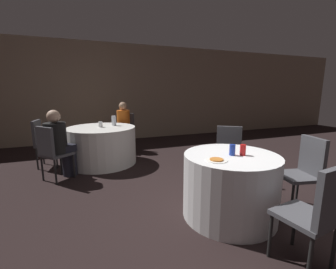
% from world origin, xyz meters
% --- Properties ---
extents(ground_plane, '(16.00, 16.00, 0.00)m').
position_xyz_m(ground_plane, '(0.00, 0.00, 0.00)').
color(ground_plane, black).
extents(wall_back, '(16.00, 0.06, 2.80)m').
position_xyz_m(wall_back, '(0.00, 4.91, 1.40)').
color(wall_back, gray).
rests_on(wall_back, ground_plane).
extents(table_near, '(1.08, 1.08, 0.74)m').
position_xyz_m(table_near, '(-0.06, 0.14, 0.37)').
color(table_near, white).
rests_on(table_near, ground_plane).
extents(table_far, '(1.35, 1.35, 0.74)m').
position_xyz_m(table_far, '(-1.29, 2.72, 0.37)').
color(table_far, white).
rests_on(table_far, ground_plane).
extents(chair_near_south, '(0.45, 0.45, 0.91)m').
position_xyz_m(chair_near_south, '(0.06, -0.80, 0.54)').
color(chair_near_south, '#47474C').
rests_on(chair_near_south, ground_plane).
extents(chair_near_northeast, '(0.56, 0.56, 0.91)m').
position_xyz_m(chair_near_northeast, '(0.47, 0.93, 0.54)').
color(chair_near_northeast, '#47474C').
rests_on(chair_near_northeast, ground_plane).
extents(chair_near_east, '(0.48, 0.47, 0.91)m').
position_xyz_m(chair_near_east, '(0.87, -0.05, 0.54)').
color(chair_near_east, '#47474C').
rests_on(chair_near_east, ground_plane).
extents(chair_far_west, '(0.46, 0.46, 0.91)m').
position_xyz_m(chair_far_west, '(-2.37, 2.90, 0.54)').
color(chair_far_west, '#47474C').
rests_on(chair_far_west, ground_plane).
extents(chair_far_northeast, '(0.56, 0.56, 0.91)m').
position_xyz_m(chair_far_northeast, '(-0.65, 3.60, 0.54)').
color(chair_far_northeast, '#47474C').
rests_on(chair_far_northeast, ground_plane).
extents(chair_far_southwest, '(0.56, 0.56, 0.91)m').
position_xyz_m(chair_far_southwest, '(-2.12, 2.02, 0.54)').
color(chair_far_southwest, '#47474C').
rests_on(chair_far_southwest, ground_plane).
extents(person_black_shirt, '(0.48, 0.47, 1.16)m').
position_xyz_m(person_black_shirt, '(-2.00, 2.12, 0.59)').
color(person_black_shirt, black).
rests_on(person_black_shirt, ground_plane).
extents(person_orange_shirt, '(0.43, 0.46, 1.20)m').
position_xyz_m(person_orange_shirt, '(-0.75, 3.46, 0.59)').
color(person_orange_shirt, '#33384C').
rests_on(person_orange_shirt, ground_plane).
extents(pizza_plate_near, '(0.22, 0.22, 0.02)m').
position_xyz_m(pizza_plate_near, '(-0.34, 0.02, 0.75)').
color(pizza_plate_near, white).
rests_on(pizza_plate_near, table_near).
extents(soda_can_red, '(0.07, 0.07, 0.12)m').
position_xyz_m(soda_can_red, '(0.04, 0.09, 0.80)').
color(soda_can_red, red).
rests_on(soda_can_red, table_near).
extents(soda_can_blue, '(0.07, 0.07, 0.12)m').
position_xyz_m(soda_can_blue, '(-0.07, 0.13, 0.80)').
color(soda_can_blue, '#1E38A5').
rests_on(soda_can_blue, table_near).
extents(bottle_far, '(0.09, 0.09, 0.20)m').
position_xyz_m(bottle_far, '(-1.01, 2.85, 0.84)').
color(bottle_far, silver).
rests_on(bottle_far, table_far).
extents(cup_far, '(0.08, 0.08, 0.11)m').
position_xyz_m(cup_far, '(-1.29, 2.73, 0.80)').
color(cup_far, white).
rests_on(cup_far, table_far).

